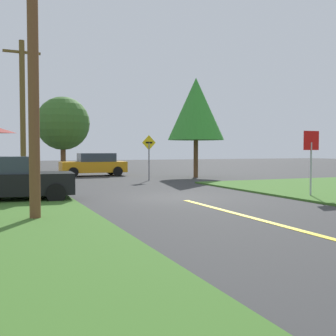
{
  "coord_description": "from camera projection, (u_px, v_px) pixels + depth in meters",
  "views": [
    {
      "loc": [
        -6.43,
        -14.78,
        1.85
      ],
      "look_at": [
        0.74,
        2.48,
        1.04
      ],
      "focal_mm": 44.58,
      "sensor_mm": 36.0,
      "label": 1
    }
  ],
  "objects": [
    {
      "name": "stop_sign",
      "position": [
        311.0,
        151.0,
        16.21
      ],
      "size": [
        0.74,
        0.07,
        2.59
      ],
      "rotation": [
        0.0,
        0.0,
        3.17
      ],
      "color": "#9EA0A8",
      "rests_on": "ground"
    },
    {
      "name": "utility_pole_near",
      "position": [
        33.0,
        41.0,
        10.68
      ],
      "size": [
        1.8,
        0.28,
        9.02
      ],
      "color": "brown",
      "rests_on": "ground"
    },
    {
      "name": "car_approaching_junction",
      "position": [
        94.0,
        165.0,
        29.78
      ],
      "size": [
        4.58,
        2.21,
        1.62
      ],
      "rotation": [
        0.0,
        0.0,
        3.13
      ],
      "color": "orange",
      "rests_on": "ground"
    },
    {
      "name": "pine_tree_center",
      "position": [
        196.0,
        109.0,
        27.85
      ],
      "size": [
        3.77,
        3.77,
        6.67
      ],
      "color": "brown",
      "rests_on": "ground"
    },
    {
      "name": "parked_car_near_building",
      "position": [
        11.0,
        179.0,
        14.95
      ],
      "size": [
        4.3,
        2.44,
        1.62
      ],
      "rotation": [
        0.0,
        0.0,
        -0.08
      ],
      "color": "black",
      "rests_on": "ground"
    },
    {
      "name": "oak_tree_left",
      "position": [
        63.0,
        124.0,
        35.15
      ],
      "size": [
        4.49,
        4.49,
        6.34
      ],
      "color": "brown",
      "rests_on": "ground"
    },
    {
      "name": "utility_pole_mid",
      "position": [
        23.0,
        111.0,
        20.91
      ],
      "size": [
        1.8,
        0.27,
        7.32
      ],
      "color": "brown",
      "rests_on": "ground"
    },
    {
      "name": "lane_stripe_center",
      "position": [
        326.0,
        237.0,
        8.8
      ],
      "size": [
        0.2,
        14.0,
        0.01
      ],
      "primitive_type": "cube",
      "color": "yellow",
      "rests_on": "ground"
    },
    {
      "name": "ground_plane",
      "position": [
        175.0,
        198.0,
        16.18
      ],
      "size": [
        120.0,
        120.0,
        0.0
      ],
      "primitive_type": "plane",
      "color": "#353535"
    },
    {
      "name": "direction_sign",
      "position": [
        149.0,
        152.0,
        25.22
      ],
      "size": [
        0.9,
        0.14,
        2.75
      ],
      "color": "slate",
      "rests_on": "ground"
    }
  ]
}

